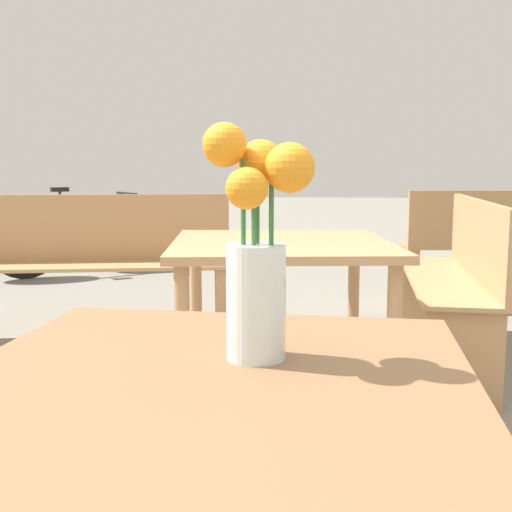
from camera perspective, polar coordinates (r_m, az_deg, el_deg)
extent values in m
cube|color=brown|center=(0.87, -4.10, -11.49)|extent=(0.75, 0.78, 0.03)
cylinder|color=brown|center=(1.38, -13.63, -21.06)|extent=(0.05, 0.05, 0.72)
cylinder|color=silver|center=(0.92, 0.00, -4.11)|extent=(0.09, 0.09, 0.17)
cylinder|color=silver|center=(0.93, 0.00, -6.12)|extent=(0.08, 0.08, 0.09)
cylinder|color=#337038|center=(0.91, 1.35, -1.19)|extent=(0.01, 0.01, 0.24)
sphere|color=orange|center=(0.89, 3.01, 7.85)|extent=(0.07, 0.07, 0.07)
cylinder|color=#337038|center=(0.92, 0.11, -0.82)|extent=(0.01, 0.01, 0.25)
sphere|color=orange|center=(0.93, 0.42, 8.28)|extent=(0.07, 0.07, 0.07)
cylinder|color=#337038|center=(0.91, -1.13, -0.08)|extent=(0.01, 0.01, 0.28)
sphere|color=orange|center=(0.90, -2.82, 9.86)|extent=(0.06, 0.06, 0.06)
cylinder|color=#337038|center=(0.91, -0.19, -1.96)|extent=(0.01, 0.01, 0.22)
sphere|color=orange|center=(0.87, -0.83, 6.05)|extent=(0.06, 0.06, 0.06)
cube|color=tan|center=(3.47, 16.35, -1.94)|extent=(0.47, 1.51, 0.02)
cube|color=tan|center=(3.47, 19.11, 1.43)|extent=(0.14, 1.49, 0.40)
cube|color=tan|center=(2.86, 17.94, -8.74)|extent=(0.33, 0.08, 0.43)
cube|color=tan|center=(4.18, 15.03, -3.37)|extent=(0.33, 0.08, 0.43)
cube|color=tan|center=(3.92, -17.04, -0.86)|extent=(2.03, 0.70, 0.02)
cube|color=tan|center=(4.05, -16.70, 2.42)|extent=(1.97, 0.38, 0.40)
cube|color=tan|center=(3.88, -3.17, -3.99)|extent=(0.11, 0.33, 0.43)
cube|color=tan|center=(4.87, 13.53, -1.73)|extent=(0.08, 0.33, 0.43)
cube|color=tan|center=(2.42, 2.26, 1.00)|extent=(0.90, 0.93, 0.03)
cylinder|color=tan|center=(2.14, -6.51, -10.13)|extent=(0.05, 0.05, 0.71)
cylinder|color=tan|center=(2.20, 12.06, -9.80)|extent=(0.05, 0.05, 0.71)
cylinder|color=tan|center=(2.84, -5.32, -5.57)|extent=(0.05, 0.05, 0.71)
cylinder|color=tan|center=(2.88, 8.62, -5.43)|extent=(0.05, 0.05, 0.71)
cylinder|color=black|center=(6.16, -19.84, 1.37)|extent=(0.58, 0.47, 0.71)
cylinder|color=black|center=(6.48, -10.91, 2.01)|extent=(0.58, 0.47, 0.71)
cube|color=black|center=(6.28, -15.34, 3.81)|extent=(0.75, 0.60, 0.03)
cylinder|color=black|center=(6.22, -17.02, 4.69)|extent=(0.02, 0.02, 0.21)
cube|color=black|center=(6.21, -17.06, 5.68)|extent=(0.16, 0.15, 0.04)
cube|color=black|center=(6.43, -11.43, 5.46)|extent=(0.30, 0.37, 0.02)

